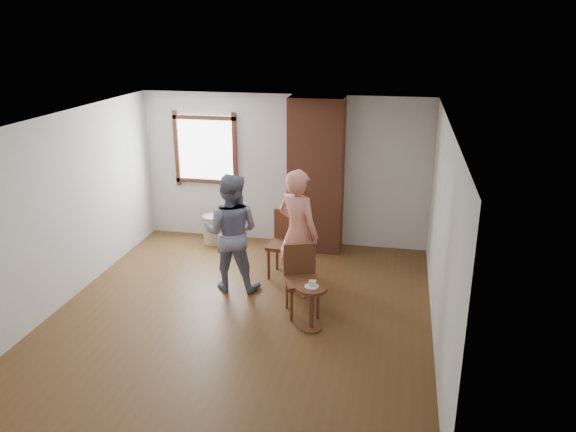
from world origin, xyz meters
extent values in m
plane|color=brown|center=(0.00, 0.00, 0.00)|extent=(5.50, 5.50, 0.00)
cube|color=silver|center=(0.00, 2.75, 1.30)|extent=(5.00, 0.04, 2.60)
cube|color=silver|center=(-2.50, 0.00, 1.30)|extent=(0.04, 5.50, 2.60)
cube|color=silver|center=(2.50, 0.00, 1.30)|extent=(0.04, 5.50, 2.60)
cube|color=white|center=(0.00, 0.00, 2.60)|extent=(5.00, 5.50, 0.04)
cube|color=#572C19|center=(-1.40, 2.71, 1.60)|extent=(1.14, 0.06, 1.34)
cube|color=white|center=(-1.40, 2.73, 1.60)|extent=(1.00, 0.02, 1.20)
cube|color=brown|center=(0.60, 2.50, 1.30)|extent=(0.90, 0.50, 2.60)
cylinder|color=tan|center=(-1.20, 2.40, 0.25)|extent=(0.44, 0.44, 0.50)
cylinder|color=black|center=(-0.83, 1.86, 0.08)|extent=(0.22, 0.22, 0.17)
cube|color=brown|center=(0.32, 1.28, 0.50)|extent=(0.52, 0.52, 0.06)
cylinder|color=brown|center=(0.11, 1.11, 0.25)|extent=(0.04, 0.04, 0.50)
cylinder|color=brown|center=(0.48, 1.06, 0.25)|extent=(0.04, 0.04, 0.50)
cylinder|color=brown|center=(0.15, 1.49, 0.25)|extent=(0.04, 0.04, 0.50)
cylinder|color=brown|center=(0.53, 1.44, 0.25)|extent=(0.04, 0.04, 0.50)
cube|color=brown|center=(0.34, 1.49, 0.75)|extent=(0.47, 0.10, 0.50)
cube|color=brown|center=(0.79, 0.15, 0.47)|extent=(0.56, 0.56, 0.05)
cylinder|color=brown|center=(0.69, -0.07, 0.23)|extent=(0.04, 0.04, 0.47)
cylinder|color=brown|center=(1.02, 0.05, 0.23)|extent=(0.04, 0.04, 0.47)
cylinder|color=brown|center=(0.57, 0.26, 0.23)|extent=(0.04, 0.04, 0.47)
cylinder|color=brown|center=(0.89, 0.38, 0.23)|extent=(0.04, 0.04, 0.47)
cube|color=brown|center=(0.72, 0.34, 0.70)|extent=(0.42, 0.19, 0.47)
cylinder|color=brown|center=(0.98, -0.22, 0.58)|extent=(0.40, 0.40, 0.04)
cylinder|color=brown|center=(0.98, -0.22, 0.29)|extent=(0.06, 0.06, 0.54)
cylinder|color=brown|center=(0.98, -0.22, 0.01)|extent=(0.28, 0.28, 0.03)
cylinder|color=white|center=(0.98, -0.22, 0.60)|extent=(0.18, 0.18, 0.01)
cube|color=white|center=(0.99, -0.22, 0.64)|extent=(0.08, 0.07, 0.06)
imported|color=#141A37|center=(-0.35, 0.73, 0.87)|extent=(0.86, 0.68, 1.73)
imported|color=#DC7F6E|center=(0.62, 0.76, 0.92)|extent=(0.80, 0.71, 1.84)
camera|label=1|loc=(1.95, -6.47, 3.72)|focal=35.00mm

